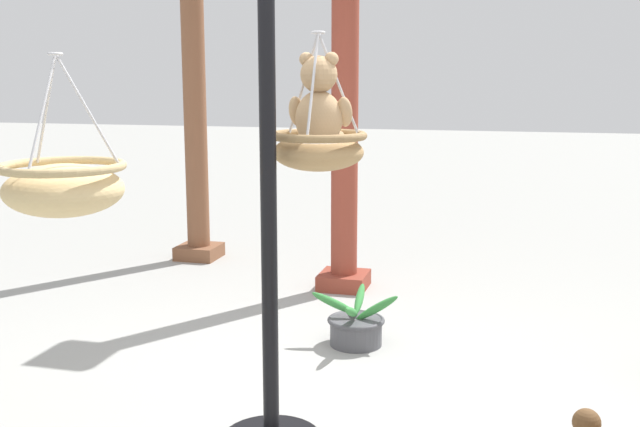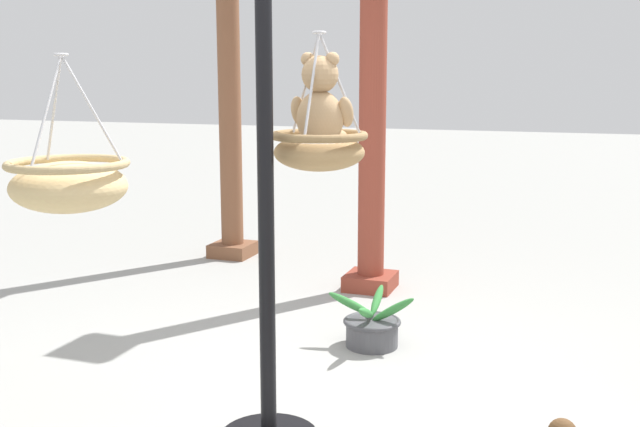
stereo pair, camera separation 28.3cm
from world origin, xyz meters
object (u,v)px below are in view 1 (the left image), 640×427
at_px(hanging_basket_left_high, 64,186).
at_px(potted_plant_bushy_green, 356,326).
at_px(greenhouse_pillar_left, 194,91).
at_px(greenhouse_pillar_right, 345,97).
at_px(hanging_basket_with_teddy, 318,148).
at_px(teddy_bear, 319,107).
at_px(display_pole_central, 270,294).

height_order(hanging_basket_left_high, potted_plant_bushy_green, hanging_basket_left_high).
distance_m(greenhouse_pillar_left, greenhouse_pillar_right, 1.60).
bearing_deg(hanging_basket_with_teddy, potted_plant_bushy_green, 92.46).
xyz_separation_m(teddy_bear, potted_plant_bushy_green, (-0.05, 1.07, -1.36)).
height_order(hanging_basket_with_teddy, greenhouse_pillar_left, greenhouse_pillar_left).
bearing_deg(potted_plant_bushy_green, greenhouse_pillar_left, 135.07).
distance_m(display_pole_central, hanging_basket_left_high, 0.98).
bearing_deg(display_pole_central, hanging_basket_with_teddy, 59.04).
distance_m(greenhouse_pillar_left, potted_plant_bushy_green, 2.92).
distance_m(hanging_basket_with_teddy, hanging_basket_left_high, 1.09).
bearing_deg(hanging_basket_left_high, teddy_bear, 26.16).
height_order(hanging_basket_left_high, greenhouse_pillar_left, greenhouse_pillar_left).
bearing_deg(hanging_basket_left_high, hanging_basket_with_teddy, 25.14).
bearing_deg(potted_plant_bushy_green, hanging_basket_with_teddy, -87.54).
bearing_deg(teddy_bear, greenhouse_pillar_right, 99.83).
distance_m(hanging_basket_with_teddy, potted_plant_bushy_green, 1.61).
relative_size(teddy_bear, hanging_basket_left_high, 0.62).
height_order(display_pole_central, hanging_basket_left_high, display_pole_central).
xyz_separation_m(display_pole_central, teddy_bear, (0.15, 0.27, 0.79)).
bearing_deg(teddy_bear, display_pole_central, -118.93).
xyz_separation_m(greenhouse_pillar_left, potted_plant_bushy_green, (1.82, -1.82, -1.37)).
height_order(teddy_bear, greenhouse_pillar_right, greenhouse_pillar_right).
distance_m(display_pole_central, teddy_bear, 0.84).
bearing_deg(potted_plant_bushy_green, hanging_basket_left_high, -121.11).
bearing_deg(teddy_bear, hanging_basket_with_teddy, -90.00).
relative_size(hanging_basket_with_teddy, hanging_basket_left_high, 0.90).
distance_m(hanging_basket_left_high, greenhouse_pillar_left, 3.50).
bearing_deg(hanging_basket_with_teddy, hanging_basket_left_high, -154.86).
relative_size(display_pole_central, teddy_bear, 5.50).
height_order(teddy_bear, hanging_basket_left_high, teddy_bear).
height_order(greenhouse_pillar_left, greenhouse_pillar_right, greenhouse_pillar_left).
relative_size(display_pole_central, potted_plant_bushy_green, 4.01).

